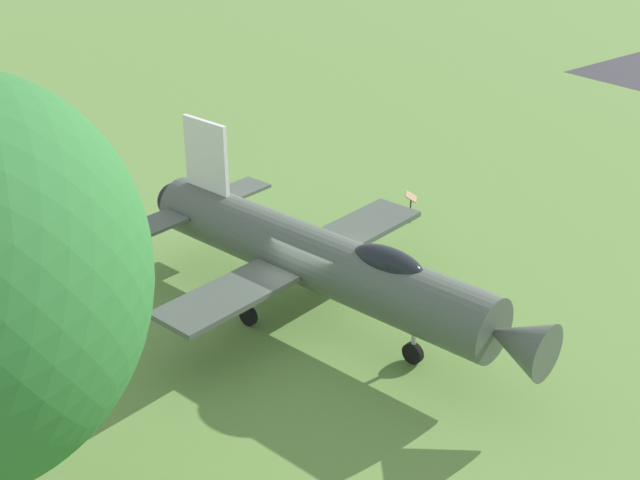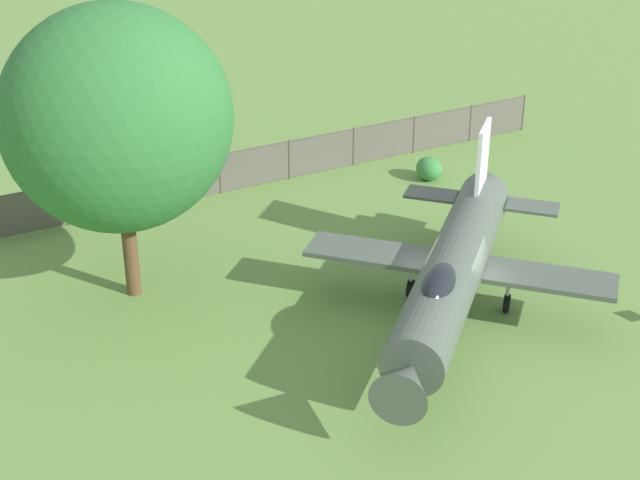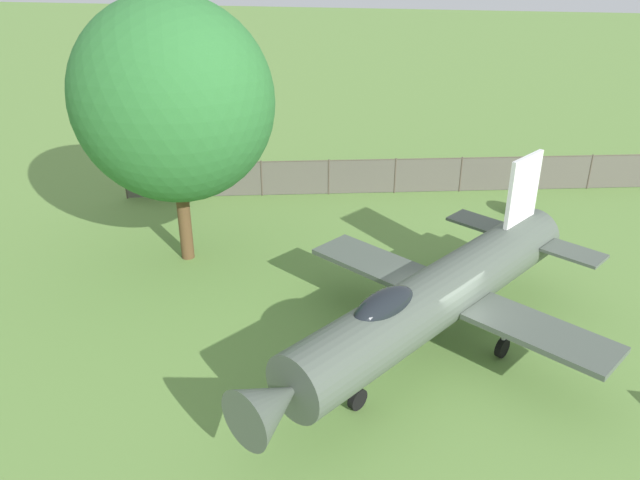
% 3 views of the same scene
% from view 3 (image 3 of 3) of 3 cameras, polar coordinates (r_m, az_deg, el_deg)
% --- Properties ---
extents(ground_plane, '(200.00, 200.00, 0.00)m').
position_cam_3_polar(ground_plane, '(19.32, 10.25, -9.88)').
color(ground_plane, '#668E42').
extents(display_jet, '(9.87, 12.41, 5.04)m').
position_cam_3_polar(display_jet, '(17.98, 10.04, -5.29)').
color(display_jet, '#4C564C').
rests_on(display_jet, ground_plane).
extents(shade_tree, '(7.14, 6.07, 9.62)m').
position_cam_3_polar(shade_tree, '(22.72, -13.23, 12.15)').
color(shade_tree, brown).
rests_on(shade_tree, ground_plane).
extents(perimeter_fence, '(24.81, 5.97, 1.73)m').
position_cam_3_polar(perimeter_fence, '(30.34, 6.82, 5.90)').
color(perimeter_fence, '#4C4238').
rests_on(perimeter_fence, ground_plane).
extents(shrub_near_fence, '(1.08, 1.27, 0.98)m').
position_cam_3_polar(shrub_near_fence, '(29.19, 17.77, 3.10)').
color(shrub_near_fence, '#387F3D').
rests_on(shrub_near_fence, ground_plane).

